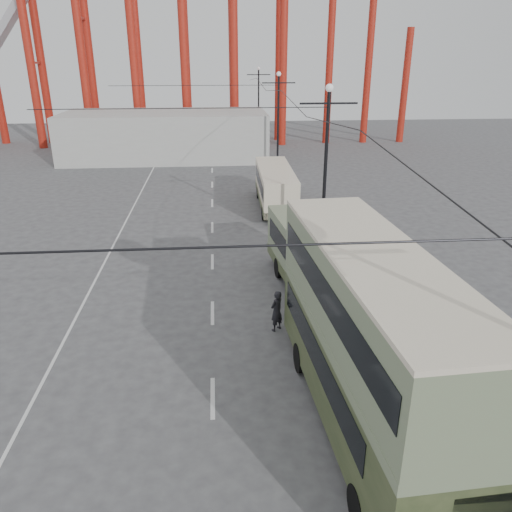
{
  "coord_description": "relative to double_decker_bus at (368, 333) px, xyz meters",
  "views": [
    {
      "loc": [
        -0.67,
        -9.88,
        10.72
      ],
      "look_at": [
        0.9,
        9.22,
        3.0
      ],
      "focal_mm": 35.0,
      "sensor_mm": 36.0,
      "label": 1
    }
  ],
  "objects": [
    {
      "name": "ground",
      "position": [
        -3.59,
        -2.36,
        -3.26
      ],
      "size": [
        160.0,
        160.0,
        0.0
      ],
      "primitive_type": "plane",
      "color": "#464648",
      "rests_on": "ground"
    },
    {
      "name": "road_markings",
      "position": [
        -4.45,
        17.34,
        -3.25
      ],
      "size": [
        12.52,
        120.0,
        0.01
      ],
      "color": "silver",
      "rests_on": "ground"
    },
    {
      "name": "lamp_post_mid",
      "position": [
        2.01,
        15.64,
        1.42
      ],
      "size": [
        3.2,
        0.44,
        9.32
      ],
      "color": "black",
      "rests_on": "ground"
    },
    {
      "name": "lamp_post_far",
      "position": [
        2.01,
        37.64,
        1.42
      ],
      "size": [
        3.2,
        0.44,
        9.32
      ],
      "color": "black",
      "rests_on": "ground"
    },
    {
      "name": "lamp_post_distant",
      "position": [
        2.01,
        59.64,
        1.42
      ],
      "size": [
        3.2,
        0.44,
        9.32
      ],
      "color": "black",
      "rests_on": "ground"
    },
    {
      "name": "fairground_shed",
      "position": [
        -9.59,
        44.64,
        -0.76
      ],
      "size": [
        22.0,
        10.0,
        5.0
      ],
      "primitive_type": "cube",
      "color": "#ABABA5",
      "rests_on": "ground"
    },
    {
      "name": "double_decker_bus",
      "position": [
        0.0,
        0.0,
        0.0
      ],
      "size": [
        3.36,
        10.96,
        5.81
      ],
      "rotation": [
        0.0,
        0.0,
        0.06
      ],
      "color": "#303C20",
      "rests_on": "ground"
    },
    {
      "name": "single_decker_green",
      "position": [
        0.36,
        7.99,
        -1.44
      ],
      "size": [
        3.74,
        11.62,
        3.23
      ],
      "rotation": [
        0.0,
        0.0,
        0.1
      ],
      "color": "gray",
      "rests_on": "ground"
    },
    {
      "name": "single_decker_cream",
      "position": [
        0.17,
        24.06,
        -1.58
      ],
      "size": [
        2.64,
        9.61,
        2.97
      ],
      "rotation": [
        0.0,
        0.0,
        -0.02
      ],
      "color": "beige",
      "rests_on": "ground"
    },
    {
      "name": "pedestrian",
      "position": [
        -1.91,
        5.94,
        -2.36
      ],
      "size": [
        0.77,
        0.75,
        1.78
      ],
      "primitive_type": "imported",
      "rotation": [
        0.0,
        0.0,
        3.88
      ],
      "color": "black",
      "rests_on": "ground"
    }
  ]
}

